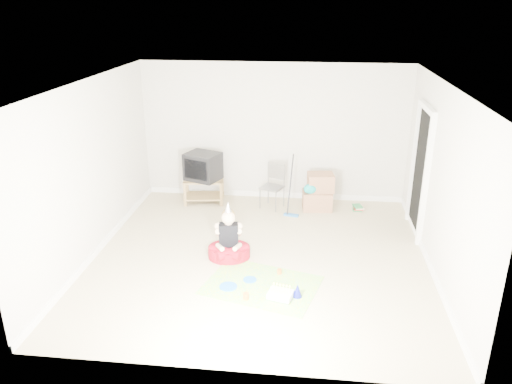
# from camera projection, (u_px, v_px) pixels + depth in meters

# --- Properties ---
(ground) EXTENTS (5.00, 5.00, 0.00)m
(ground) POSITION_uv_depth(u_px,v_px,m) (260.00, 257.00, 7.55)
(ground) COLOR #CAB991
(ground) RESTS_ON ground
(doorway_recess) EXTENTS (0.02, 0.90, 2.05)m
(doorway_recess) POSITION_uv_depth(u_px,v_px,m) (421.00, 173.00, 8.03)
(doorway_recess) COLOR black
(doorway_recess) RESTS_ON ground
(tv_stand) EXTENTS (0.79, 0.55, 0.46)m
(tv_stand) POSITION_uv_depth(u_px,v_px,m) (204.00, 188.00, 9.51)
(tv_stand) COLOR olive
(tv_stand) RESTS_ON ground
(crt_tv) EXTENTS (0.74, 0.68, 0.51)m
(crt_tv) POSITION_uv_depth(u_px,v_px,m) (203.00, 166.00, 9.35)
(crt_tv) COLOR black
(crt_tv) RESTS_ON tv_stand
(folding_chair) EXTENTS (0.49, 0.48, 0.83)m
(folding_chair) POSITION_uv_depth(u_px,v_px,m) (272.00, 187.00, 9.21)
(folding_chair) COLOR gray
(folding_chair) RESTS_ON ground
(cardboard_boxes) EXTENTS (0.58, 0.47, 0.68)m
(cardboard_boxes) POSITION_uv_depth(u_px,v_px,m) (318.00, 192.00, 9.18)
(cardboard_boxes) COLOR #9E6C4C
(cardboard_boxes) RESTS_ON ground
(floor_mop) EXTENTS (0.28, 0.36, 1.07)m
(floor_mop) POSITION_uv_depth(u_px,v_px,m) (292.00, 202.00, 8.89)
(floor_mop) COLOR blue
(floor_mop) RESTS_ON ground
(book_pile) EXTENTS (0.19, 0.23, 0.10)m
(book_pile) POSITION_uv_depth(u_px,v_px,m) (358.00, 207.00, 9.23)
(book_pile) COLOR #297C40
(book_pile) RESTS_ON ground
(seated_woman) EXTENTS (0.71, 0.71, 0.90)m
(seated_woman) POSITION_uv_depth(u_px,v_px,m) (229.00, 245.00, 7.48)
(seated_woman) COLOR maroon
(seated_woman) RESTS_ON ground
(party_mat) EXTENTS (1.72, 1.44, 0.01)m
(party_mat) POSITION_uv_depth(u_px,v_px,m) (262.00, 285.00, 6.80)
(party_mat) COLOR #FF358D
(party_mat) RESTS_ON ground
(birthday_cake) EXTENTS (0.36, 0.32, 0.15)m
(birthday_cake) POSITION_uv_depth(u_px,v_px,m) (280.00, 295.00, 6.50)
(birthday_cake) COLOR white
(birthday_cake) RESTS_ON party_mat
(blue_plate_near) EXTENTS (0.26, 0.26, 0.01)m
(blue_plate_near) POSITION_uv_depth(u_px,v_px,m) (250.00, 280.00, 6.92)
(blue_plate_near) COLOR blue
(blue_plate_near) RESTS_ON party_mat
(blue_plate_far) EXTENTS (0.30, 0.30, 0.01)m
(blue_plate_far) POSITION_uv_depth(u_px,v_px,m) (228.00, 286.00, 6.75)
(blue_plate_far) COLOR blue
(blue_plate_far) RESTS_ON party_mat
(orange_cup_near) EXTENTS (0.08, 0.08, 0.07)m
(orange_cup_near) POSITION_uv_depth(u_px,v_px,m) (279.00, 272.00, 7.06)
(orange_cup_near) COLOR orange
(orange_cup_near) RESTS_ON party_mat
(orange_cup_far) EXTENTS (0.08, 0.08, 0.09)m
(orange_cup_far) POSITION_uv_depth(u_px,v_px,m) (246.00, 296.00, 6.47)
(orange_cup_far) COLOR orange
(orange_cup_far) RESTS_ON party_mat
(blue_party_hat) EXTENTS (0.16, 0.16, 0.18)m
(blue_party_hat) POSITION_uv_depth(u_px,v_px,m) (297.00, 290.00, 6.50)
(blue_party_hat) COLOR #171EA6
(blue_party_hat) RESTS_ON party_mat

